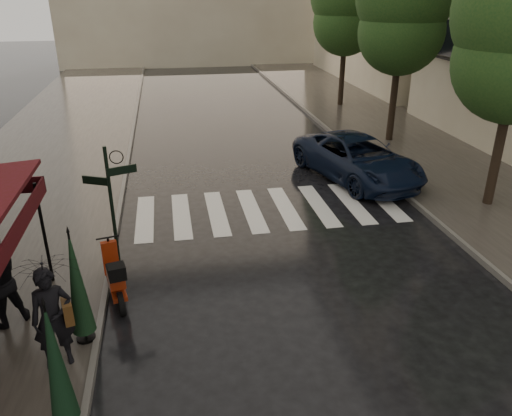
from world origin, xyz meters
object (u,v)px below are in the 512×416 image
object	(u,v)px
scooter	(115,277)
parked_car	(357,158)
pedestrian_with_umbrella	(45,280)
parasol_front	(56,362)
parasol_back	(77,283)

from	to	relation	value
scooter	parked_car	distance (m)	9.83
pedestrian_with_umbrella	parked_car	xyz separation A→B (m)	(8.51, 8.12, -1.09)
parked_car	parasol_front	world-z (taller)	parasol_front
scooter	parked_car	world-z (taller)	parked_car
scooter	parasol_front	xyz separation A→B (m)	(-0.47, -3.47, 0.78)
scooter	parasol_front	bearing A→B (deg)	-110.31
parasol_front	scooter	bearing A→B (deg)	82.29
parked_car	parasol_front	size ratio (longest dim) A/B	2.35
pedestrian_with_umbrella	parasol_front	xyz separation A→B (m)	(0.35, -1.47, -0.49)
scooter	parasol_front	world-z (taller)	parasol_front
parked_car	parasol_front	distance (m)	12.61
parasol_front	parasol_back	distance (m)	2.06
scooter	parasol_front	distance (m)	3.59
scooter	parked_car	size ratio (longest dim) A/B	0.34
parasol_front	parked_car	bearing A→B (deg)	49.61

